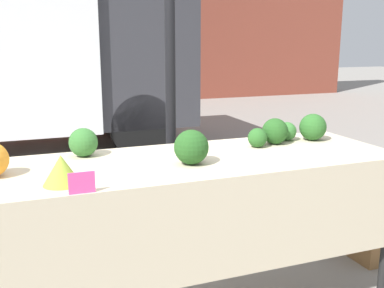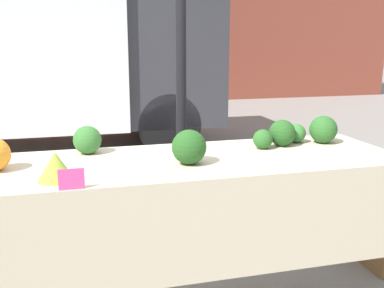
% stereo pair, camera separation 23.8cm
% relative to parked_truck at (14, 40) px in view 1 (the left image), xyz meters
% --- Properties ---
extents(tent_pole, '(0.07, 0.07, 2.69)m').
position_rel_parked_truck_xyz_m(tent_pole, '(0.99, -3.60, -0.16)').
color(tent_pole, black).
rests_on(tent_pole, ground_plane).
extents(parked_truck, '(4.18, 2.07, 2.87)m').
position_rel_parked_truck_xyz_m(parked_truck, '(0.00, 0.00, 0.00)').
color(parked_truck, white).
rests_on(parked_truck, ground_plane).
extents(market_table, '(2.28, 0.76, 0.88)m').
position_rel_parked_truck_xyz_m(market_table, '(0.88, -4.37, -0.74)').
color(market_table, beige).
rests_on(market_table, ground_plane).
extents(romanesco_head, '(0.17, 0.17, 0.13)m').
position_rel_parked_truck_xyz_m(romanesco_head, '(0.19, -4.52, -0.56)').
color(romanesco_head, '#93B238').
rests_on(romanesco_head, market_table).
extents(broccoli_head_0, '(0.17, 0.17, 0.17)m').
position_rel_parked_truck_xyz_m(broccoli_head_0, '(1.75, -4.14, -0.54)').
color(broccoli_head_0, '#285B23').
rests_on(broccoli_head_0, market_table).
extents(broccoli_head_1, '(0.16, 0.16, 0.16)m').
position_rel_parked_truck_xyz_m(broccoli_head_1, '(0.34, -4.05, -0.55)').
color(broccoli_head_1, '#336B2D').
rests_on(broccoli_head_1, market_table).
extents(broccoli_head_2, '(0.18, 0.18, 0.18)m').
position_rel_parked_truck_xyz_m(broccoli_head_2, '(0.83, -4.40, -0.54)').
color(broccoli_head_2, '#23511E').
rests_on(broccoli_head_2, market_table).
extents(broccoli_head_3, '(0.12, 0.12, 0.12)m').
position_rel_parked_truck_xyz_m(broccoli_head_3, '(1.33, -4.19, -0.57)').
color(broccoli_head_3, '#285B23').
rests_on(broccoli_head_3, market_table).
extents(broccoli_head_4, '(0.12, 0.12, 0.12)m').
position_rel_parked_truck_xyz_m(broccoli_head_4, '(1.60, -4.09, -0.57)').
color(broccoli_head_4, '#336B2D').
rests_on(broccoli_head_4, market_table).
extents(broccoli_head_5, '(0.16, 0.16, 0.16)m').
position_rel_parked_truck_xyz_m(broccoli_head_5, '(1.47, -4.15, -0.55)').
color(broccoli_head_5, '#23511E').
rests_on(broccoli_head_5, market_table).
extents(price_sign, '(0.11, 0.01, 0.09)m').
position_rel_parked_truck_xyz_m(price_sign, '(0.25, -4.67, -0.58)').
color(price_sign, '#EF4793').
rests_on(price_sign, market_table).
extents(produce_crate, '(0.48, 0.32, 0.30)m').
position_rel_parked_truck_xyz_m(produce_crate, '(2.36, -4.18, -1.36)').
color(produce_crate, olive).
rests_on(produce_crate, ground_plane).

